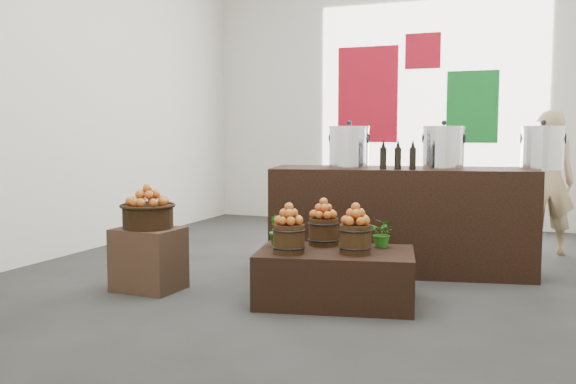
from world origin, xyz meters
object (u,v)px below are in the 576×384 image
at_px(display_table, 335,277).
at_px(counter, 400,220).
at_px(stock_pot_left, 349,148).
at_px(crate, 149,259).
at_px(shopper, 547,182).
at_px(stock_pot_center, 443,148).
at_px(stock_pot_right, 543,149).
at_px(wicker_basket, 148,217).

bearing_deg(display_table, counter, 68.07).
xyz_separation_m(counter, stock_pot_left, (-0.49, -0.11, 0.70)).
height_order(crate, shopper, shopper).
bearing_deg(stock_pot_center, stock_pot_right, 12.28).
xyz_separation_m(crate, stock_pot_center, (2.24, 1.63, 0.93)).
bearing_deg(crate, stock_pot_center, 36.17).
bearing_deg(crate, shopper, 43.64).
bearing_deg(shopper, stock_pot_right, 78.00).
bearing_deg(stock_pot_left, stock_pot_center, 12.28).
distance_m(wicker_basket, counter, 2.42).
height_order(stock_pot_left, shopper, shopper).
bearing_deg(wicker_basket, crate, 0.00).
relative_size(stock_pot_left, stock_pot_center, 1.00).
bearing_deg(display_table, stock_pot_left, 89.65).
bearing_deg(shopper, stock_pot_left, 31.76).
bearing_deg(counter, crate, -152.33).
bearing_deg(stock_pot_right, shopper, 87.30).
bearing_deg(counter, stock_pot_left, 180.00).
xyz_separation_m(stock_pot_left, shopper, (1.81, 1.58, -0.40)).
bearing_deg(wicker_basket, stock_pot_left, 46.77).
bearing_deg(stock_pot_left, counter, 12.28).
height_order(wicker_basket, display_table, wicker_basket).
bearing_deg(wicker_basket, shopper, 43.64).
bearing_deg(display_table, crate, 174.36).
xyz_separation_m(crate, counter, (1.85, 1.55, 0.24)).
bearing_deg(counter, stock_pot_center, 0.00).
distance_m(stock_pot_left, stock_pot_right, 1.80).
height_order(counter, stock_pot_center, stock_pot_center).
bearing_deg(display_table, shopper, 48.91).
distance_m(crate, wicker_basket, 0.37).
bearing_deg(shopper, crate, 34.34).
bearing_deg(counter, display_table, -111.78).
height_order(stock_pot_center, stock_pot_right, same).
bearing_deg(counter, shopper, 35.86).
relative_size(wicker_basket, counter, 0.17).
xyz_separation_m(stock_pot_right, shopper, (0.06, 1.20, -0.40)).
distance_m(wicker_basket, shopper, 4.38).
bearing_deg(stock_pot_center, wicker_basket, -143.83).
xyz_separation_m(stock_pot_center, stock_pot_right, (0.88, 0.19, 0.00)).
relative_size(counter, stock_pot_center, 6.47).
distance_m(display_table, stock_pot_center, 1.85).
distance_m(display_table, stock_pot_left, 1.62).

